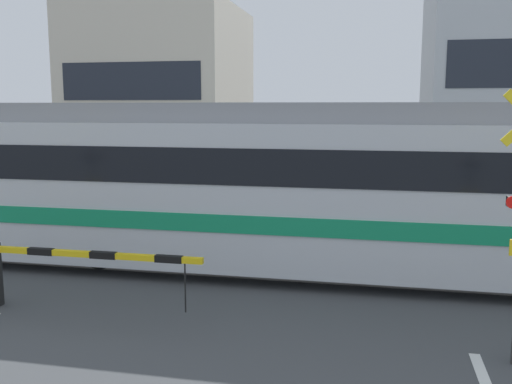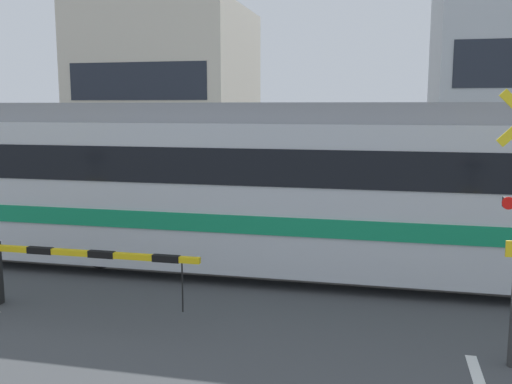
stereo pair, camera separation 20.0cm
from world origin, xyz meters
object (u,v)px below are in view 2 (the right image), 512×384
(commuter_train, at_px, (360,184))
(crossing_barrier_near, at_px, (44,264))
(pedestrian, at_px, (320,184))
(crossing_barrier_far, at_px, (406,212))

(commuter_train, bearing_deg, crossing_barrier_near, -147.37)
(commuter_train, xyz_separation_m, pedestrian, (-1.39, 5.53, -0.78))
(crossing_barrier_far, distance_m, pedestrian, 3.62)
(commuter_train, xyz_separation_m, crossing_barrier_near, (-4.73, -3.03, -1.01))
(commuter_train, distance_m, crossing_barrier_near, 5.70)
(crossing_barrier_near, bearing_deg, commuter_train, 32.63)
(commuter_train, bearing_deg, pedestrian, 104.07)
(commuter_train, distance_m, pedestrian, 5.76)
(crossing_barrier_near, bearing_deg, pedestrian, 68.68)
(commuter_train, relative_size, crossing_barrier_far, 4.48)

